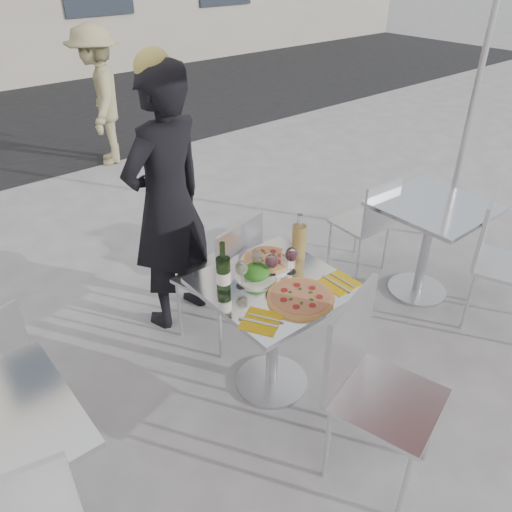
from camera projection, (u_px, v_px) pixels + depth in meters
ground at (271, 382)px, 3.08m from camera, size 80.00×80.00×0.00m
main_table at (273, 314)px, 2.79m from camera, size 0.72×0.72×0.75m
side_table_right at (429, 230)px, 3.60m from camera, size 0.72×0.72×0.75m
chair_far at (227, 272)px, 3.14m from camera, size 0.51×0.51×0.92m
chair_near at (370, 377)px, 2.32m from camera, size 0.56×0.57×1.00m
side_chair_rfar at (369, 218)px, 3.87m from camera, size 0.39×0.40×0.82m
side_chair_rnear at (498, 252)px, 3.31m from camera, size 0.55×0.56×0.94m
woman_diner at (167, 203)px, 3.18m from camera, size 0.73×0.57×1.78m
pedestrian_b at (100, 97)px, 5.78m from camera, size 0.96×1.17×1.58m
pizza_near at (301, 298)px, 2.55m from camera, size 0.35×0.35×0.02m
pizza_far at (268, 260)px, 2.84m from camera, size 0.31×0.31×0.03m
salad_plate at (256, 273)px, 2.70m from camera, size 0.22×0.22×0.09m
wine_bottle at (223, 273)px, 2.56m from camera, size 0.07×0.08×0.29m
carafe at (299, 242)px, 2.82m from camera, size 0.08×0.08×0.29m
sugar_shaker at (287, 260)px, 2.77m from camera, size 0.06×0.06×0.11m
wineglass_white_a at (241, 269)px, 2.60m from camera, size 0.07×0.07×0.16m
wineglass_white_b at (257, 257)px, 2.69m from camera, size 0.07×0.07×0.16m
wineglass_red_a at (271, 262)px, 2.65m from camera, size 0.07×0.07×0.16m
wineglass_red_b at (291, 255)px, 2.71m from camera, size 0.07×0.07×0.16m
napkin_left at (261, 321)px, 2.41m from camera, size 0.25×0.25×0.01m
napkin_right at (339, 283)px, 2.68m from camera, size 0.18×0.20×0.01m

